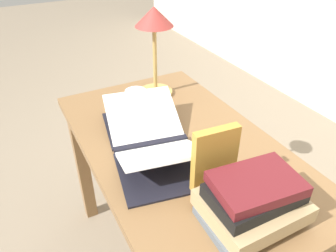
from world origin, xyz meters
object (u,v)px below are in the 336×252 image
(book_stack_tall, at_px, (253,201))
(coffee_mug, at_px, (136,99))
(book_standing_upright, at_px, (214,160))
(open_book, at_px, (151,139))
(reading_lamp, at_px, (154,30))

(book_stack_tall, relative_size, coffee_mug, 2.36)
(book_stack_tall, height_order, book_standing_upright, book_standing_upright)
(book_stack_tall, height_order, coffee_mug, book_stack_tall)
(open_book, height_order, book_stack_tall, book_stack_tall)
(open_book, distance_m, coffee_mug, 0.29)
(open_book, distance_m, book_stack_tall, 0.45)
(book_standing_upright, xyz_separation_m, coffee_mug, (-0.57, -0.01, -0.07))
(book_stack_tall, xyz_separation_m, book_standing_upright, (-0.15, -0.03, 0.04))
(coffee_mug, bearing_deg, book_standing_upright, 1.43)
(open_book, relative_size, book_standing_upright, 2.70)
(book_standing_upright, distance_m, coffee_mug, 0.57)
(open_book, xyz_separation_m, book_stack_tall, (0.43, 0.11, 0.03))
(reading_lamp, xyz_separation_m, coffee_mug, (0.08, -0.13, -0.26))
(book_standing_upright, height_order, reading_lamp, reading_lamp)
(book_stack_tall, xyz_separation_m, reading_lamp, (-0.80, 0.09, 0.23))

